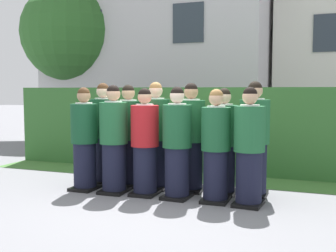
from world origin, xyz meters
name	(u,v)px	position (x,y,z in m)	size (l,w,h in m)	color
ground_plane	(162,196)	(0.00, 0.00, 0.00)	(60.00, 60.00, 0.00)	slate
student_front_row_0	(85,141)	(-1.33, -0.01, 0.79)	(0.43, 0.52, 1.65)	black
student_front_row_1	(114,142)	(-0.79, -0.03, 0.80)	(0.44, 0.50, 1.68)	black
student_in_red_blazer	(145,144)	(-0.28, 0.01, 0.78)	(0.43, 0.47, 1.64)	black
student_front_row_3	(177,146)	(0.24, 0.00, 0.79)	(0.43, 0.53, 1.66)	black
student_front_row_4	(216,149)	(0.83, 0.01, 0.77)	(0.42, 0.48, 1.62)	black
student_front_row_5	(249,149)	(1.31, -0.02, 0.79)	(0.43, 0.50, 1.65)	black
student_rear_row_0	(104,135)	(-1.29, 0.53, 0.82)	(0.45, 0.50, 1.73)	black
student_rear_row_1	(129,138)	(-0.80, 0.51, 0.81)	(0.44, 0.53, 1.69)	black
student_rear_row_2	(156,138)	(-0.30, 0.48, 0.83)	(0.45, 0.52, 1.74)	black
student_rear_row_3	(191,140)	(0.29, 0.51, 0.82)	(0.45, 0.52, 1.72)	black
student_rear_row_4	(224,144)	(0.82, 0.50, 0.78)	(0.43, 0.51, 1.64)	black
student_rear_row_5	(254,142)	(1.28, 0.55, 0.83)	(0.45, 0.50, 1.74)	black
hedge	(204,129)	(0.00, 2.28, 0.83)	(8.28, 0.70, 1.66)	#33662D
school_building_main	(161,19)	(-3.00, 7.49, 3.96)	(7.52, 4.10, 7.73)	silver
oak_tree_left	(70,33)	(-5.57, 5.96, 3.43)	(3.15, 3.15, 5.02)	brown
lawn_strip	(192,177)	(0.00, 1.48, 0.00)	(8.28, 0.90, 0.01)	#477A38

